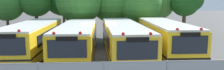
# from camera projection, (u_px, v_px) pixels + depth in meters

# --- Properties ---
(ground_plane) EXTENTS (160.00, 160.00, 0.00)m
(ground_plane) POSITION_uv_depth(u_px,v_px,m) (99.00, 56.00, 16.72)
(ground_plane) COLOR #514F4C
(school_bus_0) EXTENTS (2.64, 9.79, 2.64)m
(school_bus_0) POSITION_uv_depth(u_px,v_px,m) (33.00, 38.00, 16.37)
(school_bus_0) COLOR yellow
(school_bus_0) RESTS_ON ground_plane
(school_bus_1) EXTENTS (2.65, 10.44, 2.58)m
(school_bus_1) POSITION_uv_depth(u_px,v_px,m) (78.00, 39.00, 16.29)
(school_bus_1) COLOR yellow
(school_bus_1) RESTS_ON ground_plane
(school_bus_2) EXTENTS (2.80, 11.75, 2.61)m
(school_bus_2) POSITION_uv_depth(u_px,v_px,m) (123.00, 38.00, 16.51)
(school_bus_2) COLOR yellow
(school_bus_2) RESTS_ON ground_plane
(school_bus_3) EXTENTS (2.62, 9.89, 2.70)m
(school_bus_3) POSITION_uv_depth(u_px,v_px,m) (165.00, 37.00, 16.69)
(school_bus_3) COLOR yellow
(school_bus_3) RESTS_ON ground_plane
(tree_0) EXTENTS (3.72, 3.72, 5.79)m
(tree_0) POSITION_uv_depth(u_px,v_px,m) (7.00, 3.00, 22.94)
(tree_0) COLOR #4C3823
(tree_0) RESTS_ON ground_plane
(tree_3) EXTENTS (5.02, 5.02, 6.78)m
(tree_3) POSITION_uv_depth(u_px,v_px,m) (80.00, 0.00, 23.12)
(tree_3) COLOR #4C3823
(tree_3) RESTS_ON ground_plane
(tree_5) EXTENTS (4.92, 4.92, 6.37)m
(tree_5) POSITION_uv_depth(u_px,v_px,m) (140.00, 3.00, 24.05)
(tree_5) COLOR #4C3823
(tree_5) RESTS_ON ground_plane
(tree_6) EXTENTS (4.41, 4.41, 6.28)m
(tree_6) POSITION_uv_depth(u_px,v_px,m) (155.00, 2.00, 25.94)
(tree_6) COLOR #4C3823
(tree_6) RESTS_ON ground_plane
(tree_7) EXTENTS (3.50, 3.26, 5.70)m
(tree_7) POSITION_uv_depth(u_px,v_px,m) (187.00, 1.00, 23.96)
(tree_7) COLOR #4C3823
(tree_7) RESTS_ON ground_plane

